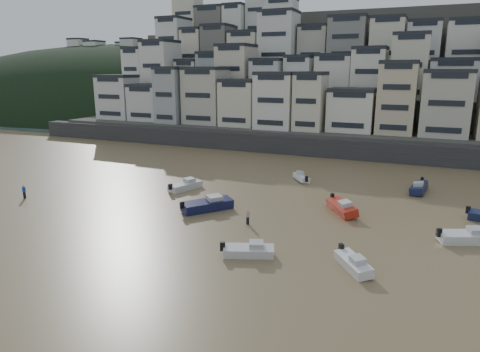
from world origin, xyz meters
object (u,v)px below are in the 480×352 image
at_px(person_blue, 24,192).
at_px(boat_b, 353,262).
at_px(boat_e, 342,206).
at_px(boat_c, 207,203).
at_px(person_pink, 248,216).
at_px(boat_a, 249,249).
at_px(boat_d, 467,235).
at_px(boat_i, 419,186).
at_px(boat_f, 185,184).
at_px(boat_h, 301,177).

bearing_deg(person_blue, boat_b, -5.11).
distance_m(boat_e, person_blue, 39.77).
relative_size(boat_c, person_pink, 3.82).
xyz_separation_m(boat_a, boat_b, (8.89, 1.13, -0.00)).
relative_size(boat_a, boat_d, 0.85).
relative_size(boat_e, person_pink, 3.37).
bearing_deg(boat_d, person_blue, 164.16).
relative_size(boat_i, boat_c, 0.86).
relative_size(boat_d, boat_f, 1.03).
xyz_separation_m(boat_h, person_pink, (-0.38, -20.07, 0.27)).
bearing_deg(person_pink, boat_d, 9.59).
distance_m(boat_a, person_blue, 33.40).
height_order(boat_d, boat_e, boat_e).
xyz_separation_m(person_blue, person_pink, (29.88, 2.59, 0.00)).
relative_size(boat_h, person_blue, 2.51).
height_order(boat_d, boat_h, boat_d).
bearing_deg(boat_b, boat_a, -118.61).
distance_m(boat_a, boat_e, 16.11).
bearing_deg(boat_d, boat_c, 159.84).
height_order(boat_i, boat_b, boat_i).
relative_size(boat_d, boat_h, 1.31).
distance_m(boat_c, person_pink, 6.51).
bearing_deg(person_pink, boat_f, 144.95).
distance_m(boat_a, person_pink, 8.12).
relative_size(boat_a, boat_f, 0.88).
bearing_deg(person_blue, boat_f, 34.69).
bearing_deg(boat_d, boat_i, 82.49).
distance_m(boat_b, person_blue, 42.10).
xyz_separation_m(boat_b, person_pink, (-12.04, 6.34, 0.21)).
distance_m(boat_a, boat_b, 8.96).
distance_m(boat_b, boat_f, 29.41).
bearing_deg(boat_f, boat_h, -32.08).
distance_m(boat_e, boat_h, 14.81).
relative_size(boat_i, boat_e, 0.98).
distance_m(boat_a, boat_d, 21.08).
bearing_deg(boat_f, boat_a, -117.24).
distance_m(boat_i, boat_b, 27.13).
relative_size(boat_d, person_blue, 3.28).
relative_size(boat_b, person_pink, 2.80).
height_order(boat_d, boat_b, boat_d).
height_order(boat_f, person_blue, person_blue).
distance_m(boat_a, boat_h, 27.69).
bearing_deg(boat_h, boat_b, 168.13).
xyz_separation_m(boat_i, boat_h, (-16.15, -0.34, -0.19)).
distance_m(boat_d, boat_h, 26.50).
height_order(boat_c, person_blue, boat_c).
xyz_separation_m(boat_a, boat_f, (-16.14, 16.58, 0.09)).
bearing_deg(person_pink, boat_e, 42.09).
distance_m(boat_c, boat_f, 9.67).
relative_size(boat_e, boat_h, 1.34).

